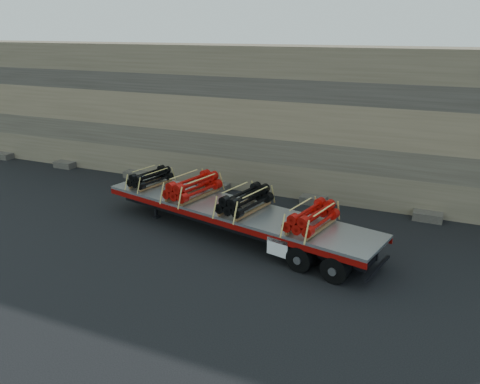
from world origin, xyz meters
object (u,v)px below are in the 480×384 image
object	(u,v)px
bundle_front	(151,178)
bundle_midfront	(193,187)
bundle_rear	(312,218)
trailer	(233,221)
bundle_midrear	(245,201)

from	to	relation	value
bundle_front	bundle_midfront	world-z (taller)	bundle_midfront
bundle_rear	trailer	bearing A→B (deg)	-180.00
trailer	bundle_midfront	distance (m)	2.30
trailer	bundle_rear	distance (m)	3.55
bundle_midfront	bundle_rear	distance (m)	5.47
bundle_midrear	bundle_rear	distance (m)	2.84
trailer	bundle_midrear	distance (m)	1.15
bundle_front	bundle_midrear	xyz separation A→B (m)	(5.01, -1.12, 0.07)
bundle_midrear	bundle_midfront	bearing A→B (deg)	-180.00
trailer	bundle_rear	size ratio (longest dim) A/B	5.39
trailer	bundle_front	world-z (taller)	bundle_front
trailer	bundle_midrear	xyz separation A→B (m)	(0.56, -0.12, 1.00)
bundle_midfront	bundle_rear	xyz separation A→B (m)	(5.34, -1.19, -0.03)
trailer	bundle_midfront	xyz separation A→B (m)	(-2.02, 0.45, 1.01)
trailer	bundle_rear	bearing A→B (deg)	0.00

